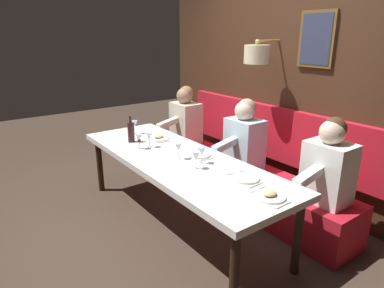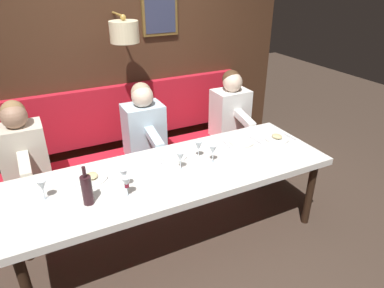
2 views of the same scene
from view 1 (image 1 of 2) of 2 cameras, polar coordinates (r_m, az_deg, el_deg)
name	(u,v)px [view 1 (image 1 of 2)]	position (r m, az deg, el deg)	size (l,w,h in m)	color
ground_plane	(178,222)	(3.71, -2.37, -13.06)	(12.00, 12.00, 0.00)	#423328
dining_table	(177,163)	(3.40, -2.51, -3.24)	(0.90, 2.66, 0.74)	silver
banquette_bench	(240,182)	(4.10, 8.02, -6.43)	(0.52, 2.86, 0.45)	red
back_wall_panel	(279,82)	(4.20, 14.48, 10.01)	(0.59, 4.06, 2.90)	#422819
diner_nearest	(329,164)	(3.24, 22.03, -3.14)	(0.60, 0.40, 0.79)	white
diner_near	(244,136)	(3.86, 8.78, 1.31)	(0.60, 0.40, 0.79)	silver
diner_middle	(185,117)	(4.72, -1.13, 4.60)	(0.60, 0.40, 0.79)	beige
place_setting_0	(159,138)	(3.98, -5.63, 1.05)	(0.24, 0.33, 0.05)	white
place_setting_1	(199,155)	(3.43, 1.21, -1.81)	(0.24, 0.32, 0.01)	white
place_setting_2	(270,196)	(2.64, 12.96, -8.47)	(0.24, 0.32, 0.05)	white
place_setting_3	(245,178)	(2.92, 8.99, -5.71)	(0.24, 0.32, 0.01)	silver
wine_glass_0	(149,137)	(3.68, -7.21, 1.20)	(0.07, 0.07, 0.16)	silver
wine_glass_1	(196,157)	(3.06, 0.68, -2.14)	(0.07, 0.07, 0.16)	silver
wine_glass_2	(202,152)	(3.19, 1.66, -1.31)	(0.07, 0.07, 0.16)	silver
wine_glass_3	(179,148)	(3.30, -2.27, -0.64)	(0.07, 0.07, 0.16)	silver
wine_glass_4	(139,138)	(3.64, -8.91, 0.92)	(0.07, 0.07, 0.16)	silver
wine_glass_5	(135,124)	(4.21, -9.64, 3.26)	(0.07, 0.07, 0.16)	silver
wine_bottle	(131,132)	(3.89, -10.23, 1.99)	(0.08, 0.08, 0.30)	#33191E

